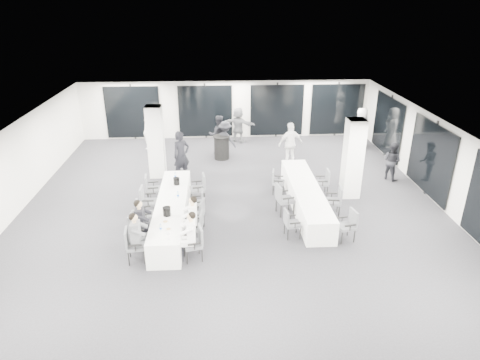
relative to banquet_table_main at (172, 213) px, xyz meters
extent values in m
cube|color=black|center=(1.91, 0.68, -0.39)|extent=(14.00, 16.00, 0.02)
cube|color=white|center=(1.91, 0.68, 2.43)|extent=(14.00, 16.00, 0.02)
cube|color=silver|center=(-5.10, 0.68, 1.02)|extent=(0.02, 16.00, 2.80)
cube|color=silver|center=(8.92, 0.68, 1.02)|extent=(0.02, 16.00, 2.80)
cube|color=silver|center=(1.91, 8.69, 1.02)|extent=(14.00, 0.02, 2.80)
cube|color=black|center=(1.91, 8.62, 0.98)|extent=(13.60, 0.06, 2.50)
cube|color=black|center=(8.85, 1.68, 0.98)|extent=(0.06, 14.00, 2.50)
cube|color=white|center=(-0.89, 3.88, 1.02)|extent=(0.60, 0.60, 2.80)
cube|color=white|center=(6.11, 1.68, 1.02)|extent=(0.60, 0.60, 2.80)
cube|color=silver|center=(0.00, 0.00, 0.00)|extent=(0.90, 5.00, 0.75)
cube|color=silver|center=(4.37, 0.87, 0.00)|extent=(0.90, 5.00, 0.75)
cylinder|color=black|center=(1.65, 5.65, 0.13)|extent=(0.64, 0.64, 1.01)
cylinder|color=black|center=(1.65, 5.65, 0.64)|extent=(0.74, 0.74, 0.02)
cube|color=#494C50|center=(-0.75, -2.01, 0.09)|extent=(0.52, 0.54, 0.08)
cube|color=#494C50|center=(-0.97, -2.03, 0.36)|extent=(0.11, 0.47, 0.47)
cylinder|color=black|center=(-0.98, -1.83, -0.17)|extent=(0.04, 0.04, 0.42)
cylinder|color=black|center=(-0.93, -2.24, -0.17)|extent=(0.04, 0.04, 0.42)
cylinder|color=black|center=(-0.57, -1.78, -0.17)|extent=(0.04, 0.04, 0.42)
cylinder|color=black|center=(-0.52, -2.19, -0.17)|extent=(0.04, 0.04, 0.42)
cube|color=black|center=(-0.78, -1.76, 0.26)|extent=(0.35, 0.08, 0.04)
cube|color=black|center=(-0.72, -2.26, 0.26)|extent=(0.35, 0.08, 0.04)
cube|color=#494C50|center=(-0.75, -1.24, 0.10)|extent=(0.54, 0.56, 0.09)
cube|color=#494C50|center=(-0.98, -1.22, 0.39)|extent=(0.12, 0.49, 0.49)
cylinder|color=black|center=(-0.94, -1.01, -0.16)|extent=(0.04, 0.04, 0.44)
cylinder|color=black|center=(-0.99, -1.43, -0.16)|extent=(0.04, 0.04, 0.44)
cylinder|color=black|center=(-0.51, -1.06, -0.16)|extent=(0.04, 0.04, 0.44)
cylinder|color=black|center=(-0.56, -1.48, -0.16)|extent=(0.04, 0.04, 0.44)
cube|color=black|center=(-0.72, -0.98, 0.29)|extent=(0.36, 0.08, 0.04)
cube|color=black|center=(-0.78, -1.51, 0.29)|extent=(0.36, 0.08, 0.04)
cube|color=#494C50|center=(-0.75, -0.28, 0.08)|extent=(0.55, 0.56, 0.08)
cube|color=#494C50|center=(-0.97, -0.32, 0.35)|extent=(0.15, 0.46, 0.46)
cylinder|color=black|center=(-0.99, -0.12, -0.17)|extent=(0.04, 0.04, 0.41)
cylinder|color=black|center=(-0.91, -0.52, -0.17)|extent=(0.04, 0.04, 0.41)
cylinder|color=black|center=(-0.59, -0.04, -0.17)|extent=(0.04, 0.04, 0.41)
cylinder|color=black|center=(-0.51, -0.44, -0.17)|extent=(0.04, 0.04, 0.41)
cube|color=black|center=(-0.80, -0.04, 0.25)|extent=(0.34, 0.11, 0.04)
cube|color=black|center=(-0.70, -0.53, 0.25)|extent=(0.34, 0.11, 0.04)
cube|color=#494C50|center=(-0.75, 0.56, 0.10)|extent=(0.49, 0.51, 0.08)
cube|color=#494C50|center=(-0.98, 0.57, 0.38)|extent=(0.07, 0.48, 0.48)
cylinder|color=black|center=(-0.96, 0.78, -0.16)|extent=(0.04, 0.04, 0.43)
cylinder|color=black|center=(-0.96, 0.36, -0.16)|extent=(0.04, 0.04, 0.43)
cylinder|color=black|center=(-0.54, 0.77, -0.16)|extent=(0.04, 0.04, 0.43)
cylinder|color=black|center=(-0.54, 0.35, -0.16)|extent=(0.04, 0.04, 0.43)
cube|color=black|center=(-0.75, 0.83, 0.28)|extent=(0.36, 0.04, 0.04)
cube|color=black|center=(-0.75, 0.30, 0.28)|extent=(0.36, 0.04, 0.04)
cube|color=#494C50|center=(-0.75, 1.55, 0.09)|extent=(0.53, 0.55, 0.08)
cube|color=#494C50|center=(-0.97, 1.52, 0.37)|extent=(0.12, 0.48, 0.47)
cylinder|color=black|center=(-0.98, 1.73, -0.16)|extent=(0.04, 0.04, 0.42)
cylinder|color=black|center=(-0.93, 1.32, -0.16)|extent=(0.04, 0.04, 0.42)
cylinder|color=black|center=(-0.57, 1.77, -0.16)|extent=(0.04, 0.04, 0.42)
cylinder|color=black|center=(-0.52, 1.36, -0.16)|extent=(0.04, 0.04, 0.42)
cube|color=black|center=(-0.78, 1.80, 0.26)|extent=(0.35, 0.08, 0.04)
cube|color=black|center=(-0.72, 1.29, 0.26)|extent=(0.35, 0.08, 0.04)
cube|color=#494C50|center=(0.75, -2.02, 0.08)|extent=(0.56, 0.58, 0.08)
cube|color=#494C50|center=(0.97, -1.97, 0.35)|extent=(0.16, 0.47, 0.46)
cylinder|color=black|center=(0.99, -2.17, -0.17)|extent=(0.04, 0.04, 0.41)
cylinder|color=black|center=(0.90, -1.78, -0.17)|extent=(0.04, 0.04, 0.41)
cylinder|color=black|center=(0.60, -2.26, -0.17)|extent=(0.04, 0.04, 0.41)
cylinder|color=black|center=(0.51, -1.87, -0.17)|extent=(0.04, 0.04, 0.41)
cube|color=black|center=(0.81, -2.27, 0.25)|extent=(0.34, 0.12, 0.04)
cube|color=black|center=(0.69, -1.78, 0.25)|extent=(0.34, 0.12, 0.04)
cube|color=#494C50|center=(0.75, -1.10, 0.08)|extent=(0.51, 0.53, 0.08)
cube|color=#494C50|center=(0.97, -1.13, 0.35)|extent=(0.11, 0.46, 0.46)
cylinder|color=black|center=(0.93, -1.33, -0.17)|extent=(0.04, 0.04, 0.41)
cylinder|color=black|center=(0.97, -0.93, -0.17)|extent=(0.04, 0.04, 0.41)
cylinder|color=black|center=(0.53, -1.28, -0.17)|extent=(0.04, 0.04, 0.41)
cylinder|color=black|center=(0.57, -0.88, -0.17)|extent=(0.04, 0.04, 0.41)
cube|color=black|center=(0.72, -1.35, 0.25)|extent=(0.34, 0.08, 0.04)
cube|color=black|center=(0.78, -0.85, 0.25)|extent=(0.34, 0.08, 0.04)
cube|color=#494C50|center=(0.75, -0.43, 0.10)|extent=(0.57, 0.59, 0.08)
cube|color=#494C50|center=(0.97, -0.48, 0.38)|extent=(0.16, 0.48, 0.48)
cylinder|color=black|center=(0.91, -0.68, -0.16)|extent=(0.04, 0.04, 0.43)
cylinder|color=black|center=(1.00, -0.27, -0.16)|extent=(0.04, 0.04, 0.43)
cylinder|color=black|center=(0.50, -0.59, -0.16)|extent=(0.04, 0.04, 0.43)
cylinder|color=black|center=(0.59, -0.18, -0.16)|extent=(0.04, 0.04, 0.43)
cube|color=black|center=(0.70, -0.69, 0.27)|extent=(0.36, 0.11, 0.04)
cube|color=black|center=(0.80, -0.18, 0.27)|extent=(0.36, 0.11, 0.04)
cube|color=#494C50|center=(0.75, 0.51, 0.04)|extent=(0.44, 0.46, 0.07)
cube|color=#494C50|center=(0.95, 0.52, 0.28)|extent=(0.08, 0.42, 0.42)
cylinder|color=black|center=(0.94, 0.34, -0.19)|extent=(0.03, 0.03, 0.37)
cylinder|color=black|center=(0.92, 0.71, -0.19)|extent=(0.03, 0.03, 0.37)
cylinder|color=black|center=(0.58, 0.32, -0.19)|extent=(0.03, 0.03, 0.37)
cylinder|color=black|center=(0.56, 0.69, -0.19)|extent=(0.03, 0.03, 0.37)
cube|color=black|center=(0.76, 0.29, 0.19)|extent=(0.31, 0.05, 0.04)
cube|color=black|center=(0.74, 0.74, 0.19)|extent=(0.31, 0.05, 0.04)
cube|color=#494C50|center=(0.75, 1.47, 0.10)|extent=(0.55, 0.57, 0.08)
cube|color=#494C50|center=(0.98, 1.50, 0.38)|extent=(0.13, 0.49, 0.48)
cylinder|color=black|center=(0.99, 1.29, -0.16)|extent=(0.04, 0.04, 0.43)
cylinder|color=black|center=(0.93, 1.71, -0.16)|extent=(0.04, 0.04, 0.43)
cylinder|color=black|center=(0.57, 1.23, -0.16)|extent=(0.04, 0.04, 0.43)
cylinder|color=black|center=(0.51, 1.65, -0.16)|extent=(0.04, 0.04, 0.43)
cube|color=black|center=(0.79, 1.21, 0.28)|extent=(0.36, 0.09, 0.04)
cube|color=black|center=(0.71, 1.73, 0.28)|extent=(0.36, 0.09, 0.04)
cube|color=#494C50|center=(3.62, -1.00, 0.04)|extent=(0.48, 0.50, 0.07)
cube|color=#494C50|center=(3.42, -1.03, 0.29)|extent=(0.11, 0.43, 0.43)
cylinder|color=black|center=(3.41, -0.84, -0.18)|extent=(0.03, 0.03, 0.38)
cylinder|color=black|center=(3.46, -1.21, -0.18)|extent=(0.03, 0.03, 0.38)
cylinder|color=black|center=(3.78, -0.79, -0.18)|extent=(0.03, 0.03, 0.38)
cylinder|color=black|center=(3.83, -1.16, -0.18)|extent=(0.03, 0.03, 0.38)
cube|color=black|center=(3.59, -0.77, 0.20)|extent=(0.32, 0.08, 0.04)
cube|color=black|center=(3.65, -1.23, 0.20)|extent=(0.32, 0.08, 0.04)
cube|color=#494C50|center=(3.62, 0.44, 0.12)|extent=(0.60, 0.62, 0.09)
cube|color=#494C50|center=(3.38, 0.39, 0.42)|extent=(0.17, 0.51, 0.51)
cylinder|color=black|center=(3.36, 0.61, -0.15)|extent=(0.04, 0.04, 0.45)
cylinder|color=black|center=(3.45, 0.18, -0.15)|extent=(0.04, 0.04, 0.45)
cylinder|color=black|center=(3.79, 0.71, -0.15)|extent=(0.04, 0.04, 0.45)
cylinder|color=black|center=(3.88, 0.28, -0.15)|extent=(0.04, 0.04, 0.45)
cube|color=black|center=(3.56, 0.71, 0.31)|extent=(0.37, 0.12, 0.04)
cube|color=black|center=(3.67, 0.18, 0.31)|extent=(0.37, 0.12, 0.04)
cube|color=#494C50|center=(3.62, 2.01, 0.04)|extent=(0.50, 0.51, 0.07)
cube|color=#494C50|center=(3.42, 2.05, 0.29)|extent=(0.13, 0.42, 0.42)
cylinder|color=black|center=(3.47, 2.22, -0.19)|extent=(0.03, 0.03, 0.38)
cylinder|color=black|center=(3.40, 1.86, -0.19)|extent=(0.03, 0.03, 0.38)
cylinder|color=black|center=(3.83, 2.16, -0.19)|extent=(0.03, 0.03, 0.38)
cylinder|color=black|center=(3.76, 1.79, -0.19)|extent=(0.03, 0.03, 0.38)
cube|color=black|center=(3.66, 2.23, 0.19)|extent=(0.31, 0.09, 0.04)
cube|color=black|center=(3.58, 1.78, 0.19)|extent=(0.31, 0.09, 0.04)
cube|color=#494C50|center=(5.12, -1.27, 0.07)|extent=(0.54, 0.56, 0.08)
cube|color=#494C50|center=(5.33, -1.23, 0.34)|extent=(0.15, 0.46, 0.46)
cylinder|color=black|center=(5.35, -1.42, -0.17)|extent=(0.04, 0.04, 0.41)
cylinder|color=black|center=(5.27, -1.04, -0.17)|extent=(0.04, 0.04, 0.41)
cylinder|color=black|center=(4.96, -1.50, -0.17)|extent=(0.04, 0.04, 0.41)
cylinder|color=black|center=(4.88, -1.11, -0.17)|extent=(0.04, 0.04, 0.41)
cube|color=black|center=(5.17, -1.51, 0.24)|extent=(0.34, 0.11, 0.04)
cube|color=black|center=(5.07, -1.03, 0.24)|extent=(0.34, 0.11, 0.04)
cube|color=#494C50|center=(5.12, 0.27, 0.10)|extent=(0.55, 0.57, 0.08)
cube|color=#494C50|center=(5.35, 0.24, 0.39)|extent=(0.13, 0.49, 0.49)
cylinder|color=black|center=(5.30, 0.03, -0.16)|extent=(0.04, 0.04, 0.43)
cylinder|color=black|center=(5.36, 0.45, -0.16)|extent=(0.04, 0.04, 0.43)
cylinder|color=black|center=(4.88, 0.09, -0.16)|extent=(0.04, 0.04, 0.43)
cylinder|color=black|center=(4.94, 0.51, -0.16)|extent=(0.04, 0.04, 0.43)
cube|color=black|center=(5.08, 0.01, 0.28)|extent=(0.36, 0.09, 0.04)
cube|color=black|center=(5.15, 0.54, 0.28)|extent=(0.36, 0.09, 0.04)
cube|color=#494C50|center=(5.12, 1.82, 0.07)|extent=(0.47, 0.49, 0.08)
cube|color=#494C50|center=(5.33, 1.81, 0.33)|extent=(0.08, 0.46, 0.45)
cylinder|color=black|center=(5.31, 1.62, -0.17)|extent=(0.04, 0.04, 0.40)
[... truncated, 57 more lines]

